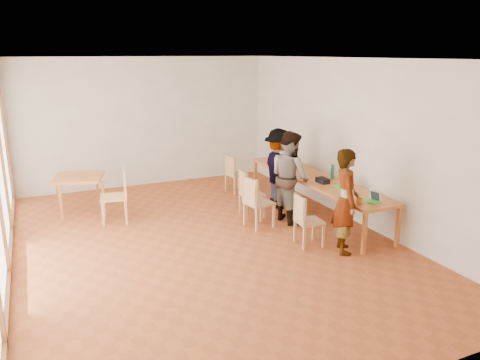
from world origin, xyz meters
The scene contains 24 objects.
ground centered at (0.00, 0.00, 0.00)m, with size 8.00×8.00×0.00m, color #A14E27.
wall_back centered at (0.00, 4.00, 1.50)m, with size 6.00×0.10×3.00m, color beige.
wall_front centered at (0.00, -4.00, 1.50)m, with size 6.00×0.10×3.00m, color beige.
wall_right centered at (3.00, 0.00, 1.50)m, with size 0.10×8.00×3.00m, color beige.
ceiling centered at (0.00, 0.00, 3.02)m, with size 6.00×8.00×0.04m, color white.
communal_table centered at (2.50, 0.47, 0.70)m, with size 0.80×4.00×0.75m.
side_table centered at (-1.68, 2.47, 0.67)m, with size 0.90×0.90×0.75m.
chair_near centered at (1.49, -0.79, 0.53)m, with size 0.44×0.44×0.46m.
chair_mid centered at (1.11, 0.28, 0.58)m, with size 0.51×0.51×0.51m.
chair_far centered at (1.24, 0.88, 0.56)m, with size 0.47×0.47×0.49m.
chair_empty centered at (1.64, 2.48, 0.53)m, with size 0.48×0.48×0.46m.
chair_spare centered at (-1.05, 1.62, 0.63)m, with size 0.55×0.55×0.54m.
person_near centered at (1.95, -1.23, 0.84)m, with size 0.61×0.40×1.68m, color gray.
person_mid centered at (1.88, 0.39, 0.86)m, with size 0.83×0.65×1.71m, color gray.
person_far centered at (2.05, 1.13, 0.82)m, with size 1.05×0.61×1.63m, color gray.
laptop_near centered at (2.51, -1.21, 0.80)m, with size 0.24×0.26×0.19m.
laptop_mid centered at (2.56, -0.34, 0.80)m, with size 0.23×0.26×0.20m.
laptop_far centered at (2.41, 1.35, 0.80)m, with size 0.19×0.22×0.18m.
yellow_mug centered at (2.24, -1.21, 0.80)m, with size 0.12×0.12×0.09m, color orange.
green_bottle centered at (2.73, 0.24, 0.89)m, with size 0.07×0.07×0.28m, color #1B6E42.
clear_glass centered at (2.43, 1.23, 0.80)m, with size 0.07×0.07×0.09m, color silver.
condiment_cup centered at (2.47, 1.30, 0.78)m, with size 0.08×0.08×0.06m, color white.
pink_phone centered at (2.31, 0.98, 0.76)m, with size 0.05×0.10×0.01m, color #DE5098.
black_pouch centered at (2.41, 0.09, 0.80)m, with size 0.16×0.26×0.09m, color black.
Camera 1 is at (-2.42, -6.90, 3.09)m, focal length 35.00 mm.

